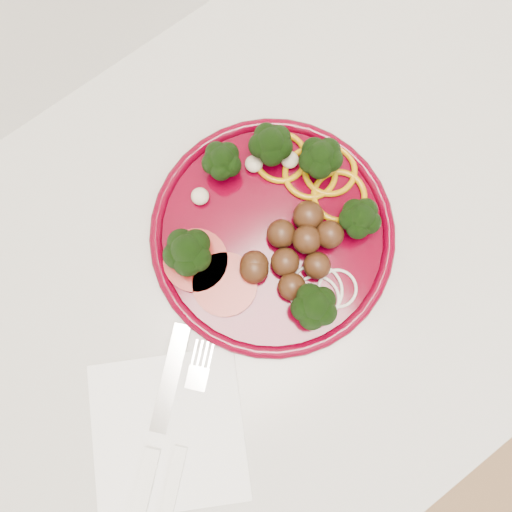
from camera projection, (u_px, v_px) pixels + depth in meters
counter at (236, 320)px, 0.99m from camera, size 2.40×0.60×0.90m
plate at (276, 228)px, 0.54m from camera, size 0.27×0.27×0.06m
napkin at (168, 432)px, 0.52m from camera, size 0.21×0.21×0.00m
knife at (152, 454)px, 0.51m from camera, size 0.17×0.15×0.01m
fork at (178, 464)px, 0.51m from camera, size 0.15×0.14×0.01m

